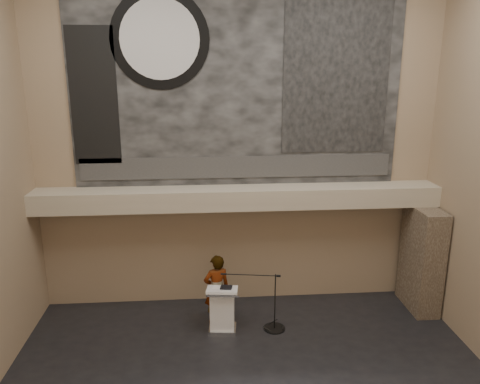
{
  "coord_description": "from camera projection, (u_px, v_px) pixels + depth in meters",
  "views": [
    {
      "loc": [
        -0.84,
        -7.5,
        6.15
      ],
      "look_at": [
        0.0,
        3.2,
        3.2
      ],
      "focal_mm": 35.0,
      "sensor_mm": 36.0,
      "label": 1
    }
  ],
  "objects": [
    {
      "name": "sprinkler_right",
      "position": [
        314.0,
        207.0,
        11.75
      ],
      "size": [
        0.04,
        0.04,
        0.06
      ],
      "primitive_type": "cylinder",
      "color": "#B2893D",
      "rests_on": "soffit"
    },
    {
      "name": "banner",
      "position": [
        237.0,
        83.0,
        11.21
      ],
      "size": [
        8.0,
        0.05,
        5.0
      ],
      "primitive_type": "cube",
      "color": "black",
      "rests_on": "wall_back"
    },
    {
      "name": "soffit",
      "position": [
        239.0,
        197.0,
        11.58
      ],
      "size": [
        10.0,
        0.8,
        0.5
      ],
      "primitive_type": "cube",
      "color": "tan",
      "rests_on": "wall_back"
    },
    {
      "name": "wall_front",
      "position": [
        307.0,
        298.0,
        3.93
      ],
      "size": [
        10.0,
        0.02,
        8.5
      ],
      "primitive_type": "cube",
      "color": "#91795C",
      "rests_on": "floor"
    },
    {
      "name": "mic_stand",
      "position": [
        273.0,
        321.0,
        11.18
      ],
      "size": [
        1.53,
        0.52,
        1.43
      ],
      "rotation": [
        0.0,
        0.0,
        -0.16
      ],
      "color": "black",
      "rests_on": "floor"
    },
    {
      "name": "speaker_person",
      "position": [
        217.0,
        289.0,
        11.29
      ],
      "size": [
        0.73,
        0.58,
        1.77
      ],
      "primitive_type": "imported",
      "rotation": [
        0.0,
        0.0,
        3.41
      ],
      "color": "white",
      "rests_on": "floor"
    },
    {
      "name": "banner_brick_print",
      "position": [
        94.0,
        97.0,
        10.99
      ],
      "size": [
        1.1,
        0.02,
        3.2
      ],
      "primitive_type": "cube",
      "color": "black",
      "rests_on": "banner"
    },
    {
      "name": "lectern",
      "position": [
        222.0,
        309.0,
        11.03
      ],
      "size": [
        0.77,
        0.59,
        1.13
      ],
      "rotation": [
        0.0,
        0.0,
        -0.11
      ],
      "color": "silver",
      "rests_on": "floor"
    },
    {
      "name": "banner_clock_rim",
      "position": [
        160.0,
        39.0,
        10.77
      ],
      "size": [
        2.3,
        0.02,
        2.3
      ],
      "primitive_type": "cylinder",
      "rotation": [
        1.57,
        0.0,
        0.0
      ],
      "color": "black",
      "rests_on": "banner"
    },
    {
      "name": "banner_text_strip",
      "position": [
        238.0,
        167.0,
        11.72
      ],
      "size": [
        7.76,
        0.02,
        0.55
      ],
      "primitive_type": "cube",
      "color": "#2E2E2E",
      "rests_on": "banner"
    },
    {
      "name": "banner_clock_face",
      "position": [
        160.0,
        39.0,
        10.75
      ],
      "size": [
        1.84,
        0.02,
        1.84
      ],
      "primitive_type": "cylinder",
      "rotation": [
        1.57,
        0.0,
        0.0
      ],
      "color": "silver",
      "rests_on": "banner"
    },
    {
      "name": "wall_back",
      "position": [
        237.0,
        143.0,
        11.62
      ],
      "size": [
        10.0,
        0.02,
        8.5
      ],
      "primitive_type": "cube",
      "color": "#91795C",
      "rests_on": "floor"
    },
    {
      "name": "banner_building_print",
      "position": [
        336.0,
        79.0,
        11.33
      ],
      "size": [
        2.6,
        0.02,
        3.6
      ],
      "primitive_type": "cube",
      "color": "black",
      "rests_on": "banner"
    },
    {
      "name": "papers",
      "position": [
        217.0,
        288.0,
        10.88
      ],
      "size": [
        0.3,
        0.34,
        0.0
      ],
      "primitive_type": "cube",
      "rotation": [
        0.0,
        0.0,
        -0.38
      ],
      "color": "silver",
      "rests_on": "lectern"
    },
    {
      "name": "binder",
      "position": [
        226.0,
        288.0,
        10.88
      ],
      "size": [
        0.3,
        0.26,
        0.04
      ],
      "primitive_type": "cube",
      "rotation": [
        0.0,
        0.0,
        -0.2
      ],
      "color": "black",
      "rests_on": "lectern"
    },
    {
      "name": "sprinkler_left",
      "position": [
        174.0,
        210.0,
        11.49
      ],
      "size": [
        0.04,
        0.04,
        0.06
      ],
      "primitive_type": "cylinder",
      "color": "#B2893D",
      "rests_on": "soffit"
    },
    {
      "name": "stone_pier",
      "position": [
        422.0,
        259.0,
        11.93
      ],
      "size": [
        0.6,
        1.4,
        2.7
      ],
      "primitive_type": "cube",
      "color": "#44372A",
      "rests_on": "floor"
    }
  ]
}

